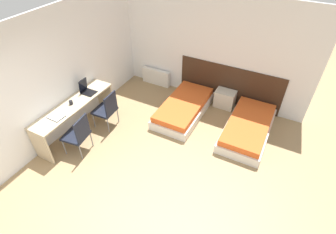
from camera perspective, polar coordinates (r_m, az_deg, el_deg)
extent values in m
plane|color=#9E7F56|center=(4.85, -13.68, -20.86)|extent=(20.00, 20.00, 0.00)
cube|color=white|center=(6.71, 7.87, 14.65)|extent=(5.31, 0.05, 2.70)
cube|color=white|center=(6.21, -19.43, 10.61)|extent=(0.05, 5.20, 2.70)
cube|color=#382316|center=(6.88, 13.12, 6.75)|extent=(2.64, 0.03, 1.04)
cube|color=silver|center=(6.56, 3.45, 1.56)|extent=(0.94, 1.87, 0.21)
cube|color=#E05B23|center=(6.45, 3.51, 2.80)|extent=(0.86, 1.79, 0.14)
cube|color=silver|center=(6.25, 16.87, -2.69)|extent=(0.94, 1.87, 0.21)
cube|color=#E05B23|center=(6.13, 17.18, -1.47)|extent=(0.86, 1.79, 0.14)
cube|color=beige|center=(6.87, 12.26, 3.89)|extent=(0.50, 0.34, 0.45)
cube|color=silver|center=(7.63, -2.62, 8.72)|extent=(0.84, 0.12, 0.46)
cube|color=#C6B28E|center=(6.00, -20.02, 2.61)|extent=(0.52, 2.05, 0.04)
cube|color=#C6B28E|center=(5.80, -25.90, -5.90)|extent=(0.47, 0.04, 0.74)
cube|color=#C6B28E|center=(6.77, -13.56, 4.58)|extent=(0.47, 0.04, 0.74)
cube|color=black|center=(6.19, -13.64, 1.38)|extent=(0.48, 0.48, 0.05)
cube|color=black|center=(5.92, -12.35, 2.84)|extent=(0.05, 0.41, 0.47)
cylinder|color=slate|center=(6.32, -15.84, -0.76)|extent=(0.02, 0.02, 0.39)
cylinder|color=slate|center=(6.55, -13.76, 1.28)|extent=(0.02, 0.02, 0.39)
cylinder|color=slate|center=(6.11, -12.89, -1.79)|extent=(0.02, 0.02, 0.39)
cylinder|color=slate|center=(6.34, -10.85, 0.36)|extent=(0.02, 0.02, 0.39)
cube|color=black|center=(5.71, -19.43, -3.82)|extent=(0.52, 0.52, 0.05)
cube|color=black|center=(5.43, -18.20, -2.38)|extent=(0.09, 0.41, 0.47)
cylinder|color=slate|center=(5.87, -21.64, -6.14)|extent=(0.02, 0.02, 0.39)
cylinder|color=slate|center=(6.07, -19.44, -3.67)|extent=(0.02, 0.02, 0.39)
cylinder|color=slate|center=(5.65, -18.47, -7.26)|extent=(0.02, 0.02, 0.39)
cylinder|color=slate|center=(5.86, -16.31, -4.65)|extent=(0.02, 0.02, 0.39)
cube|color=black|center=(6.22, -16.83, 5.12)|extent=(0.31, 0.25, 0.02)
cube|color=black|center=(6.22, -18.02, 6.62)|extent=(0.05, 0.25, 0.30)
cube|color=black|center=(5.73, -23.16, 0.05)|extent=(0.31, 0.25, 0.01)
cube|color=white|center=(5.72, -23.18, 0.11)|extent=(0.29, 0.23, 0.01)
cylinder|color=black|center=(5.96, -20.38, 3.00)|extent=(0.08, 0.08, 0.09)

